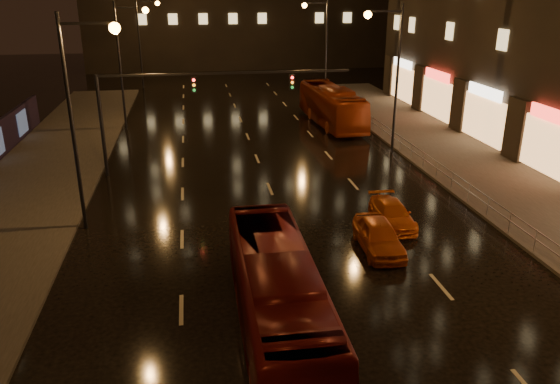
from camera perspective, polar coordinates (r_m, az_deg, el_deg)
name	(u,v)px	position (r m, az deg, el deg)	size (l,w,h in m)	color
ground	(261,168)	(35.34, -2.01, 2.55)	(140.00, 140.00, 0.00)	black
sidewalk_left	(18,208)	(31.74, -25.68, -1.55)	(7.00, 70.00, 0.15)	#38332D
sidewalk_right	(495,181)	(35.14, 21.53, 1.10)	(7.00, 70.00, 0.15)	#38332D
traffic_signal	(177,97)	(33.92, -10.74, 9.70)	(15.31, 0.32, 6.20)	black
railing_right	(424,156)	(35.93, 14.79, 3.67)	(0.05, 56.00, 1.00)	#99999E
bus_red	(278,296)	(18.19, -0.24, -10.77)	(2.47, 10.54, 2.94)	#5D0E0D
bus_curb	(331,106)	(46.72, 5.40, 8.96)	(2.67, 11.43, 3.18)	#922E0E
taxi_near	(379,236)	(24.45, 10.27, -4.53)	(1.64, 4.07, 1.39)	#BA4911
taxi_far	(392,214)	(27.21, 11.64, -2.26)	(1.59, 3.90, 1.13)	#D85D14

